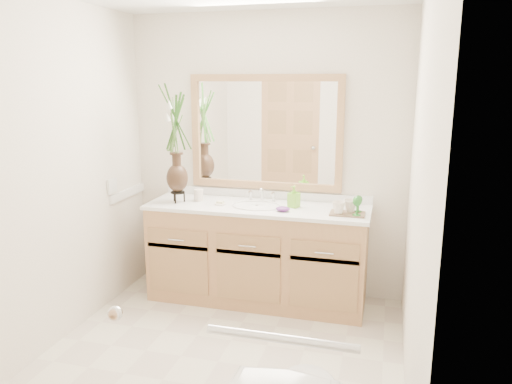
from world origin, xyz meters
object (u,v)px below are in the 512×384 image
(flower_vase, at_px, (176,132))
(tray, at_px, (347,214))
(soap_bottle, at_px, (294,198))
(tumbler, at_px, (199,195))

(flower_vase, xyz_separation_m, tray, (1.42, -0.03, -0.59))
(flower_vase, bearing_deg, tray, -1.04)
(soap_bottle, bearing_deg, tray, 7.29)
(flower_vase, height_order, tumbler, flower_vase)
(flower_vase, height_order, soap_bottle, flower_vase)
(soap_bottle, xyz_separation_m, tray, (0.44, -0.12, -0.07))
(flower_vase, distance_m, soap_bottle, 1.11)
(flower_vase, relative_size, tumbler, 8.71)
(flower_vase, height_order, tray, flower_vase)
(soap_bottle, height_order, tray, soap_bottle)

